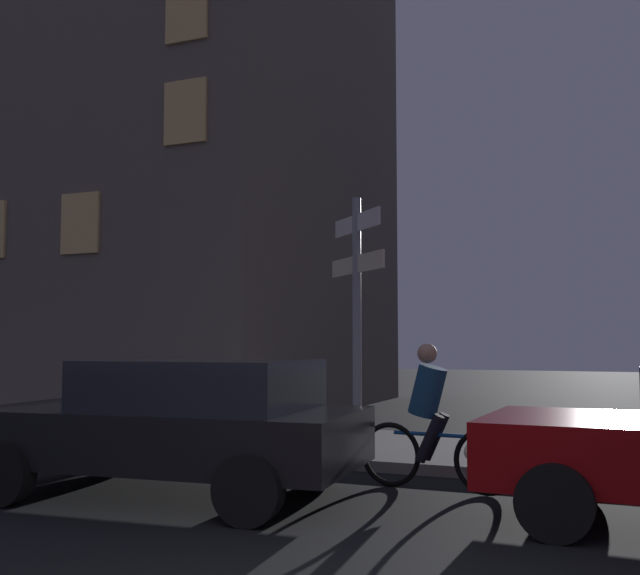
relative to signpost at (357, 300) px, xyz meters
name	(u,v)px	position (x,y,z in m)	size (l,w,h in m)	color
sidewalk_kerb	(482,454)	(1.50, 0.96, -2.13)	(40.00, 3.20, 0.14)	gray
signpost	(357,300)	(0.00, 0.00, 0.00)	(1.18, 1.18, 3.48)	gray
car_near_left	(179,422)	(-0.99, -2.82, -1.42)	(4.23, 2.36, 1.44)	black
cyclist	(432,422)	(1.41, -1.48, -1.46)	(1.82, 0.36, 1.61)	black
building_left_block	(133,131)	(-8.85, 6.78, 5.13)	(11.94, 9.64, 14.67)	#6B6056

